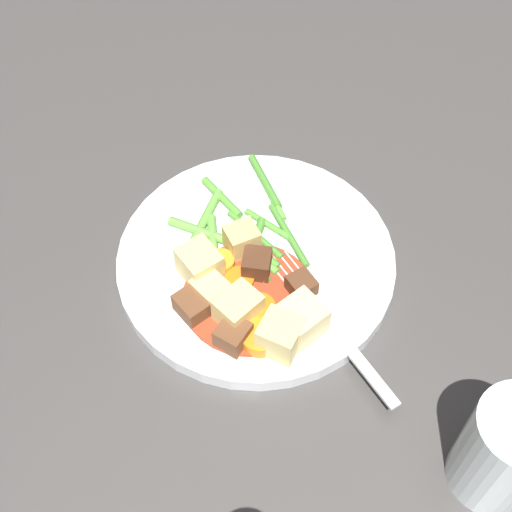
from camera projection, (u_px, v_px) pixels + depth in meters
name	position (u px, v px, depth m)	size (l,w,h in m)	color
ground_plane	(256.00, 266.00, 0.67)	(3.00, 3.00, 0.00)	#423F3D
dinner_plate	(256.00, 261.00, 0.66)	(0.26, 0.26, 0.02)	white
stew_sauce	(249.00, 297.00, 0.63)	(0.12, 0.12, 0.00)	#93381E
carrot_slice_0	(257.00, 310.00, 0.62)	(0.03, 0.03, 0.01)	orange
carrot_slice_1	(239.00, 280.00, 0.64)	(0.03, 0.03, 0.01)	orange
carrot_slice_2	(221.00, 263.00, 0.64)	(0.02, 0.02, 0.01)	orange
carrot_slice_3	(255.00, 338.00, 0.60)	(0.03, 0.03, 0.01)	orange
potato_chunk_0	(200.00, 264.00, 0.63)	(0.03, 0.03, 0.03)	#E5CC7A
potato_chunk_1	(210.00, 290.00, 0.62)	(0.03, 0.03, 0.02)	#E5CC7A
potato_chunk_2	(301.00, 319.00, 0.60)	(0.04, 0.03, 0.03)	#EAD68C
potato_chunk_3	(238.00, 309.00, 0.61)	(0.04, 0.03, 0.03)	#E5CC7A
potato_chunk_4	(280.00, 336.00, 0.59)	(0.03, 0.03, 0.03)	#E5CC7A
potato_chunk_5	(242.00, 240.00, 0.65)	(0.03, 0.03, 0.03)	#DBBC6B
meat_chunk_0	(301.00, 286.00, 0.63)	(0.02, 0.02, 0.02)	#56331E
meat_chunk_1	(196.00, 304.00, 0.61)	(0.03, 0.03, 0.02)	brown
meat_chunk_2	(233.00, 335.00, 0.60)	(0.02, 0.03, 0.02)	brown
meat_chunk_3	(260.00, 264.00, 0.64)	(0.03, 0.02, 0.02)	#4C2B19
green_bean_0	(269.00, 225.00, 0.67)	(0.01, 0.01, 0.05)	#599E38
green_bean_1	(254.00, 248.00, 0.66)	(0.01, 0.01, 0.06)	#599E38
green_bean_2	(255.00, 252.00, 0.65)	(0.01, 0.01, 0.06)	#66AD42
green_bean_3	(222.00, 197.00, 0.69)	(0.01, 0.01, 0.06)	#599E38
green_bean_4	(289.00, 235.00, 0.67)	(0.01, 0.01, 0.08)	#4C8E33
green_bean_5	(207.00, 234.00, 0.67)	(0.01, 0.01, 0.08)	#66AD42
green_bean_6	(273.00, 198.00, 0.69)	(0.01, 0.01, 0.06)	#66AD42
green_bean_7	(265.00, 181.00, 0.71)	(0.01, 0.01, 0.07)	#4C8E33
green_bean_8	(251.00, 241.00, 0.66)	(0.01, 0.01, 0.05)	#4C8E33
green_bean_9	(205.00, 218.00, 0.68)	(0.01, 0.01, 0.07)	#66AD42
green_bean_10	(213.00, 247.00, 0.66)	(0.01, 0.01, 0.07)	#66AD42
green_bean_11	(256.00, 250.00, 0.66)	(0.01, 0.01, 0.07)	#599E38
green_bean_12	(257.00, 234.00, 0.67)	(0.01, 0.01, 0.07)	#4C8E33
fork	(328.00, 321.00, 0.61)	(0.16, 0.10, 0.00)	silver
water_glass	(505.00, 451.00, 0.51)	(0.07, 0.07, 0.10)	silver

